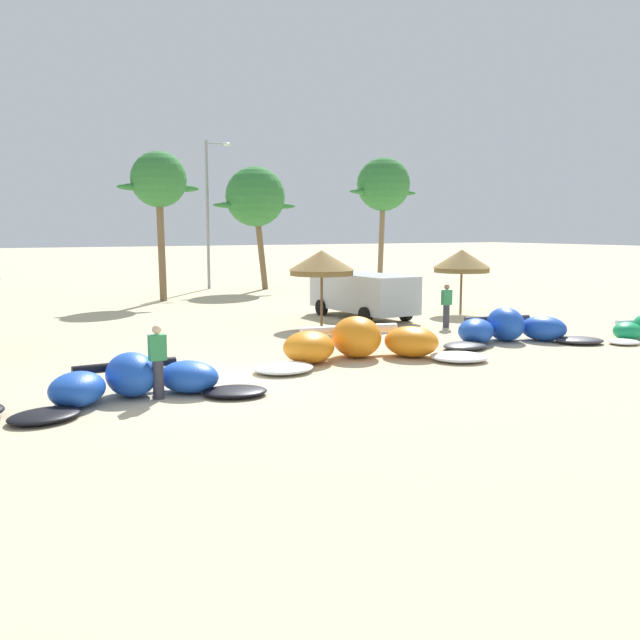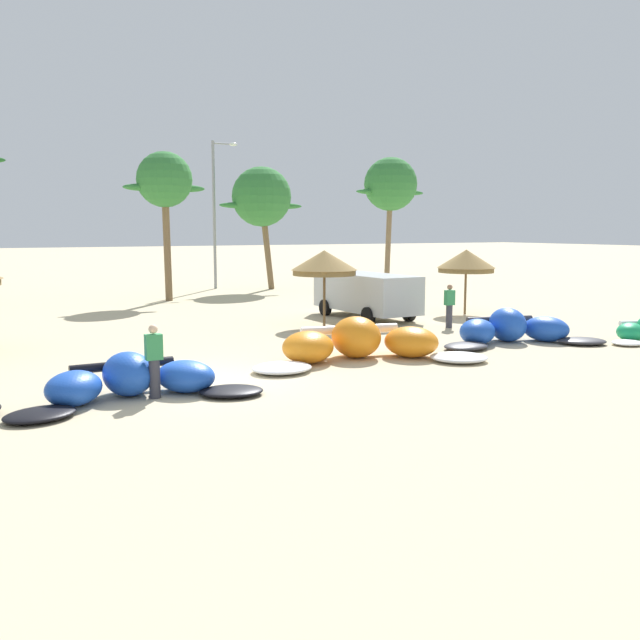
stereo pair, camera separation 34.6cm
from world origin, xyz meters
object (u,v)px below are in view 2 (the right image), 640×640
at_px(person_near_kites, 449,306).
at_px(palm_center_left, 165,182).
at_px(kite_left, 132,381).
at_px(beach_umbrella_near_palms, 324,263).
at_px(lamppost_west_center, 216,207).
at_px(palm_right_of_gap, 391,185).
at_px(kite_left_of_center, 361,344).
at_px(palm_center_right, 262,198).
at_px(beach_umbrella_outermost, 466,261).
at_px(parked_van, 364,292).
at_px(kite_center, 512,330).
at_px(person_by_umbrellas, 154,361).

xyz_separation_m(person_near_kites, palm_center_left, (-6.65, 14.50, 5.19)).
height_order(kite_left, beach_umbrella_near_palms, beach_umbrella_near_palms).
distance_m(person_near_kites, lamppost_west_center, 20.83).
distance_m(beach_umbrella_near_palms, palm_right_of_gap, 22.29).
height_order(person_near_kites, lamppost_west_center, lamppost_west_center).
height_order(kite_left_of_center, palm_center_right, palm_center_right).
relative_size(beach_umbrella_near_palms, beach_umbrella_outermost, 1.03).
height_order(kite_left_of_center, beach_umbrella_outermost, beach_umbrella_outermost).
bearing_deg(palm_right_of_gap, parked_van, -126.65).
bearing_deg(kite_left, palm_center_left, 72.50).
bearing_deg(kite_left_of_center, palm_center_left, 91.39).
height_order(beach_umbrella_outermost, palm_center_right, palm_center_right).
bearing_deg(person_near_kites, kite_left_of_center, -147.99).
relative_size(person_near_kites, palm_center_right, 0.22).
distance_m(kite_left, beach_umbrella_near_palms, 12.17).
xyz_separation_m(person_near_kites, palm_center_right, (0.27, 18.37, 4.71)).
distance_m(kite_center, beach_umbrella_near_palms, 7.46).
bearing_deg(kite_left_of_center, kite_center, 1.91).
distance_m(kite_left, lamppost_west_center, 28.31).
relative_size(kite_left_of_center, kite_center, 1.22).
xyz_separation_m(beach_umbrella_near_palms, parked_van, (2.59, 1.33, -1.31)).
distance_m(parked_van, person_near_kites, 4.13).
distance_m(parked_van, lamppost_west_center, 16.88).
distance_m(kite_left, person_by_umbrellas, 0.67).
height_order(beach_umbrella_near_palms, palm_right_of_gap, palm_right_of_gap).
bearing_deg(palm_center_left, kite_center, -70.93).
distance_m(kite_center, lamppost_west_center, 24.48).
relative_size(palm_right_of_gap, lamppost_west_center, 0.95).
xyz_separation_m(kite_left_of_center, lamppost_west_center, (4.28, 24.19, 4.54)).
height_order(kite_center, lamppost_west_center, lamppost_west_center).
height_order(person_near_kites, palm_center_right, palm_center_right).
bearing_deg(parked_van, palm_center_left, 116.69).
relative_size(kite_left_of_center, beach_umbrella_outermost, 2.48).
height_order(parked_van, person_by_umbrellas, parked_van).
bearing_deg(kite_left, beach_umbrella_near_palms, 41.40).
bearing_deg(person_by_umbrellas, beach_umbrella_outermost, 28.77).
distance_m(kite_center, person_by_umbrellas, 12.26).
bearing_deg(palm_center_left, kite_left_of_center, -88.61).
relative_size(kite_left_of_center, palm_center_right, 0.94).
height_order(kite_center, beach_umbrella_near_palms, beach_umbrella_near_palms).
bearing_deg(kite_left_of_center, palm_right_of_gap, 54.83).
distance_m(kite_left_of_center, person_near_kites, 7.33).
bearing_deg(lamppost_west_center, person_by_umbrellas, -112.16).
relative_size(beach_umbrella_near_palms, palm_center_left, 0.38).
bearing_deg(person_near_kites, kite_center, -95.68).
bearing_deg(beach_umbrella_outermost, person_by_umbrellas, -151.23).
height_order(kite_left, kite_left_of_center, kite_left_of_center).
distance_m(kite_left, kite_center, 12.66).
bearing_deg(lamppost_west_center, parked_van, -87.92).
distance_m(parked_van, palm_center_left, 12.84).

